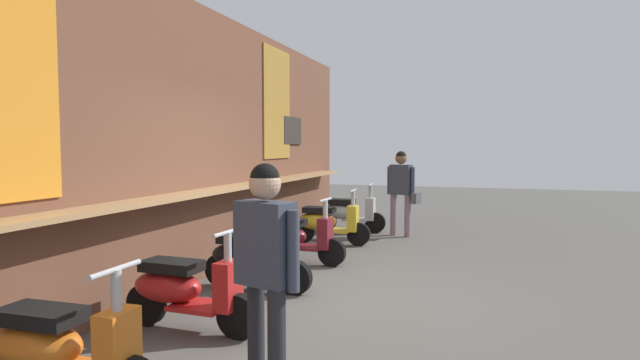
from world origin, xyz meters
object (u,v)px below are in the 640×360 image
at_px(scooter_red, 183,289).
at_px(scooter_orange, 56,349).
at_px(scooter_black, 251,257).
at_px(scooter_silver, 347,212).
at_px(scooter_yellow, 326,222).
at_px(shopper_browsing, 265,257).
at_px(scooter_maroon, 294,237).
at_px(shopper_with_handbag, 402,185).

bearing_deg(scooter_red, scooter_orange, -87.33).
height_order(scooter_black, scooter_silver, same).
distance_m(scooter_orange, scooter_yellow, 5.95).
xyz_separation_m(scooter_red, scooter_black, (1.45, -0.00, 0.00)).
height_order(scooter_yellow, shopper_browsing, shopper_browsing).
bearing_deg(scooter_red, scooter_black, 92.67).
relative_size(scooter_orange, scooter_yellow, 1.00).
bearing_deg(scooter_maroon, scooter_black, -87.58).
xyz_separation_m(scooter_maroon, scooter_yellow, (1.56, 0.00, 0.00)).
relative_size(scooter_orange, scooter_maroon, 1.00).
height_order(scooter_orange, scooter_red, same).
bearing_deg(scooter_yellow, scooter_orange, -92.39).
distance_m(scooter_red, scooter_maroon, 2.91).
relative_size(shopper_with_handbag, shopper_browsing, 1.01).
bearing_deg(scooter_silver, scooter_maroon, -91.61).
relative_size(scooter_silver, shopper_browsing, 0.88).
relative_size(scooter_red, scooter_yellow, 1.00).
distance_m(scooter_orange, shopper_browsing, 1.49).
bearing_deg(scooter_orange, scooter_silver, 89.09).
distance_m(scooter_red, scooter_silver, 5.87).
distance_m(scooter_black, scooter_silver, 4.43).
distance_m(scooter_black, scooter_maroon, 1.47).
bearing_deg(scooter_black, scooter_maroon, 94.04).
height_order(scooter_silver, shopper_with_handbag, shopper_with_handbag).
xyz_separation_m(scooter_orange, scooter_red, (1.48, -0.00, 0.00)).
height_order(scooter_orange, scooter_maroon, same).
height_order(scooter_yellow, scooter_silver, same).
bearing_deg(shopper_with_handbag, scooter_silver, 95.19).
relative_size(scooter_orange, shopper_with_handbag, 0.87).
bearing_deg(scooter_silver, scooter_red, -91.61).
bearing_deg(scooter_silver, shopper_browsing, -81.11).
distance_m(scooter_red, shopper_with_handbag, 5.81).
relative_size(scooter_maroon, scooter_yellow, 1.00).
height_order(scooter_yellow, shopper_with_handbag, shopper_with_handbag).
distance_m(scooter_black, shopper_browsing, 2.80).
bearing_deg(scooter_maroon, scooter_red, -87.58).
height_order(scooter_red, scooter_yellow, same).
bearing_deg(shopper_browsing, scooter_maroon, -144.24).
relative_size(scooter_orange, scooter_black, 1.00).
distance_m(scooter_orange, scooter_silver, 7.36).
xyz_separation_m(scooter_orange, scooter_black, (2.93, -0.00, 0.00)).
bearing_deg(scooter_orange, scooter_maroon, 89.09).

